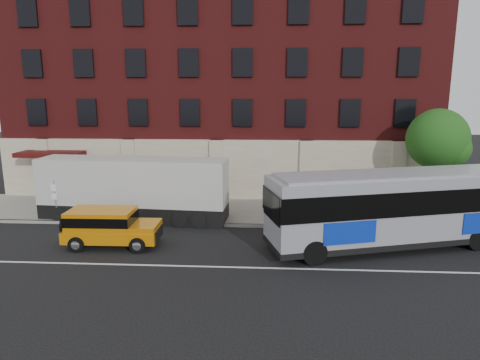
# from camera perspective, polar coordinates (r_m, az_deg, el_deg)

# --- Properties ---
(ground) EXTENTS (120.00, 120.00, 0.00)m
(ground) POSITION_cam_1_polar(r_m,az_deg,el_deg) (17.99, -7.45, -12.13)
(ground) COLOR black
(ground) RESTS_ON ground
(sidewalk) EXTENTS (60.00, 6.00, 0.15)m
(sidewalk) POSITION_cam_1_polar(r_m,az_deg,el_deg) (26.35, -3.82, -4.08)
(sidewalk) COLOR gray
(sidewalk) RESTS_ON ground
(kerb) EXTENTS (60.00, 0.25, 0.15)m
(kerb) POSITION_cam_1_polar(r_m,az_deg,el_deg) (23.50, -4.73, -6.07)
(kerb) COLOR gray
(kerb) RESTS_ON ground
(lane_line) EXTENTS (60.00, 0.12, 0.01)m
(lane_line) POSITION_cam_1_polar(r_m,az_deg,el_deg) (18.44, -7.16, -11.49)
(lane_line) COLOR silver
(lane_line) RESTS_ON ground
(building) EXTENTS (30.00, 12.10, 15.00)m
(building) POSITION_cam_1_polar(r_m,az_deg,el_deg) (33.22, -2.28, 12.33)
(building) COLOR maroon
(building) RESTS_ON sidewalk
(sign_pole) EXTENTS (0.30, 0.20, 2.50)m
(sign_pole) POSITION_cam_1_polar(r_m,az_deg,el_deg) (25.85, -23.75, -2.23)
(sign_pole) COLOR gray
(sign_pole) RESTS_ON ground
(street_tree) EXTENTS (3.60, 3.60, 6.20)m
(street_tree) POSITION_cam_1_polar(r_m,az_deg,el_deg) (27.76, 25.24, 4.76)
(street_tree) COLOR #3E291F
(street_tree) RESTS_ON sidewalk
(city_bus) EXTENTS (13.53, 6.32, 3.63)m
(city_bus) POSITION_cam_1_polar(r_m,az_deg,el_deg) (21.46, 21.51, -3.24)
(city_bus) COLOR #91919A
(city_bus) RESTS_ON ground
(yellow_suv) EXTENTS (4.73, 2.14, 1.80)m
(yellow_suv) POSITION_cam_1_polar(r_m,az_deg,el_deg) (21.24, -17.44, -5.84)
(yellow_suv) COLOR orange
(yellow_suv) RESTS_ON ground
(shipping_container) EXTENTS (10.90, 2.94, 3.59)m
(shipping_container) POSITION_cam_1_polar(r_m,az_deg,el_deg) (24.92, -14.22, -1.31)
(shipping_container) COLOR black
(shipping_container) RESTS_ON ground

